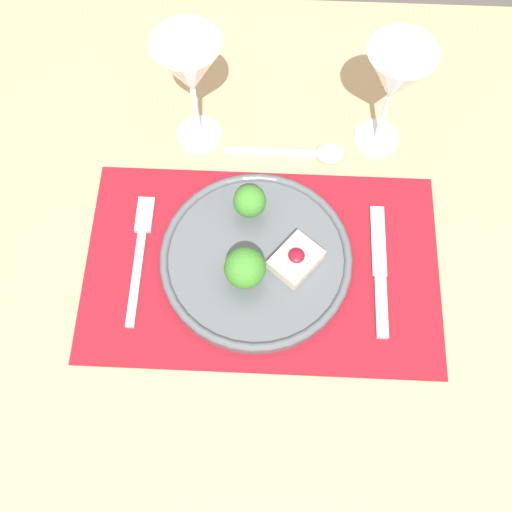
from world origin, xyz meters
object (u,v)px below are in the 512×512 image
Objects in this scene: knife at (380,279)px; wine_glass_near at (395,79)px; dinner_plate at (256,257)px; fork at (140,250)px; spoon at (310,153)px; wine_glass_far at (190,70)px.

knife is 1.04× the size of wine_glass_near.
fork is (-0.16, 0.01, -0.01)m from dinner_plate.
spoon is 0.91× the size of wine_glass_far.
dinner_plate is 0.17m from fork.
fork is 0.25m from wine_glass_far.
fork is at bearing -147.38° from spoon.
wine_glass_near is at bearing 89.52° from knife.
fork is at bearing 176.74° from dinner_plate.
knife is at bearing -6.52° from dinner_plate.
wine_glass_far is at bearing -178.78° from wine_glass_near.
spoon is at bearing 37.56° from fork.
wine_glass_near reaches higher than spoon.
wine_glass_far is at bearing 167.39° from spoon.
fork is at bearing 175.68° from knife.
fork is at bearing -108.43° from wine_glass_far.
wine_glass_far is at bearing 73.33° from fork.
fork is at bearing -148.79° from wine_glass_near.
spoon is 0.17m from wine_glass_near.
knife is 0.22m from spoon.
spoon is at bearing -9.42° from wine_glass_far.
wine_glass_near is (0.00, 0.24, 0.13)m from knife.
knife is 0.27m from wine_glass_near.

